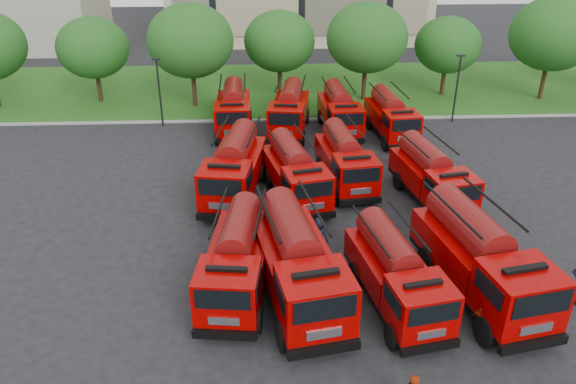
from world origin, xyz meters
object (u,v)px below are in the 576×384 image
(fire_truck_10, at_px, (340,111))
(firefighter_5, at_px, (452,199))
(firefighter_2, at_px, (478,337))
(fire_truck_2, at_px, (396,273))
(fire_truck_11, at_px, (391,116))
(firefighter_0, at_px, (431,335))
(fire_truck_5, at_px, (295,172))
(firefighter_4, at_px, (318,253))
(fire_truck_4, at_px, (235,168))
(fire_truck_3, at_px, (480,259))
(fire_truck_1, at_px, (298,263))
(fire_truck_8, at_px, (233,109))
(fire_truck_7, at_px, (431,176))
(fire_truck_0, at_px, (237,259))
(fire_truck_6, at_px, (345,160))
(firefighter_3, at_px, (572,304))
(fire_truck_9, at_px, (289,110))

(fire_truck_10, distance_m, firefighter_5, 12.10)
(firefighter_2, height_order, firefighter_5, firefighter_5)
(fire_truck_2, relative_size, fire_truck_11, 1.04)
(firefighter_0, relative_size, firefighter_5, 0.98)
(fire_truck_5, distance_m, firefighter_4, 6.05)
(fire_truck_2, distance_m, fire_truck_4, 12.31)
(fire_truck_3, relative_size, firefighter_0, 5.40)
(firefighter_4, bearing_deg, fire_truck_3, 179.03)
(fire_truck_1, bearing_deg, fire_truck_8, 89.17)
(fire_truck_7, relative_size, fire_truck_10, 1.03)
(fire_truck_4, bearing_deg, fire_truck_2, -46.59)
(fire_truck_10, relative_size, fire_truck_11, 1.02)
(firefighter_2, distance_m, firefighter_5, 11.42)
(fire_truck_7, relative_size, firefighter_2, 4.86)
(fire_truck_3, bearing_deg, fire_truck_0, 164.59)
(fire_truck_3, bearing_deg, fire_truck_1, 168.15)
(fire_truck_1, distance_m, fire_truck_6, 11.30)
(fire_truck_0, distance_m, fire_truck_8, 19.10)
(fire_truck_5, bearing_deg, firefighter_0, -81.41)
(firefighter_0, bearing_deg, firefighter_2, -39.47)
(fire_truck_7, xyz_separation_m, firefighter_4, (-6.73, -5.04, -1.56))
(fire_truck_0, bearing_deg, firefighter_0, -16.54)
(fire_truck_7, height_order, firefighter_4, fire_truck_7)
(fire_truck_1, distance_m, fire_truck_11, 19.66)
(firefighter_3, bearing_deg, fire_truck_4, -52.00)
(firefighter_2, bearing_deg, fire_truck_6, -14.74)
(fire_truck_3, xyz_separation_m, fire_truck_6, (-4.19, 10.82, -0.27))
(fire_truck_5, bearing_deg, fire_truck_3, -64.94)
(firefighter_3, bearing_deg, fire_truck_7, -84.90)
(fire_truck_10, relative_size, firefighter_4, 3.55)
(fire_truck_4, distance_m, fire_truck_7, 10.99)
(fire_truck_1, bearing_deg, fire_truck_0, 154.73)
(fire_truck_4, height_order, fire_truck_11, fire_truck_4)
(fire_truck_8, bearing_deg, firefighter_4, -75.42)
(fire_truck_1, xyz_separation_m, fire_truck_8, (-3.46, 19.73, -0.19))
(fire_truck_5, bearing_deg, fire_truck_9, 75.80)
(fire_truck_9, distance_m, firefighter_4, 16.16)
(fire_truck_8, xyz_separation_m, firefighter_4, (4.67, -16.40, -1.62))
(fire_truck_0, distance_m, fire_truck_4, 8.93)
(fire_truck_3, bearing_deg, fire_truck_5, 116.91)
(fire_truck_1, relative_size, fire_truck_8, 1.16)
(firefighter_5, bearing_deg, fire_truck_4, -17.66)
(fire_truck_11, relative_size, firefighter_3, 3.75)
(fire_truck_8, bearing_deg, fire_truck_0, -88.55)
(fire_truck_3, xyz_separation_m, firefighter_0, (-2.57, -2.51, -1.83))
(fire_truck_8, distance_m, firefighter_2, 24.78)
(fire_truck_3, bearing_deg, fire_truck_8, 107.95)
(fire_truck_11, xyz_separation_m, firefighter_2, (-0.83, -20.80, -1.51))
(fire_truck_2, distance_m, firefighter_4, 5.03)
(fire_truck_11, distance_m, firefighter_5, 9.89)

